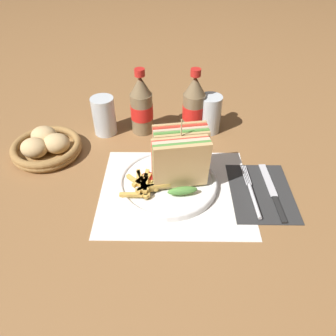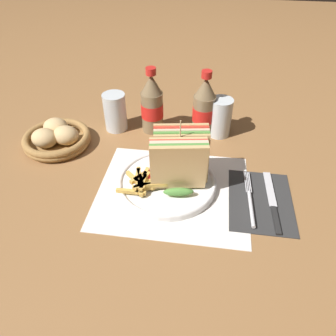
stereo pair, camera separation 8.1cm
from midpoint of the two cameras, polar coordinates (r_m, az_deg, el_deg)
ground_plane at (r=0.82m, az=-4.20°, el=-3.60°), size 4.00×4.00×0.00m
placemat at (r=0.81m, az=-1.64°, el=-4.04°), size 0.37×0.31×0.00m
plate_main at (r=0.82m, az=-2.86°, el=-2.62°), size 0.25×0.25×0.02m
club_sandwich at (r=0.77m, az=-0.81°, el=1.55°), size 0.14×0.13×0.17m
fries_pile at (r=0.79m, az=-6.99°, el=-2.98°), size 0.12×0.09×0.02m
ketchup_blob at (r=0.81m, az=-6.23°, el=-1.65°), size 0.04×0.03×0.01m
napkin at (r=0.83m, az=13.23°, el=-4.20°), size 0.15×0.21×0.00m
fork at (r=0.80m, az=11.73°, el=-4.77°), size 0.02×0.18×0.01m
knife at (r=0.83m, az=15.09°, el=-4.11°), size 0.02×0.20×0.00m
coke_bottle_near at (r=0.98m, az=-7.03°, el=10.58°), size 0.07×0.07×0.20m
coke_bottle_far at (r=0.98m, az=2.12°, el=10.64°), size 0.07×0.07×0.20m
glass_near at (r=1.00m, az=4.90°, el=8.90°), size 0.07×0.07×0.12m
glass_far at (r=1.01m, az=-13.40°, el=8.76°), size 0.07×0.07×0.12m
bread_basket at (r=0.99m, az=-22.69°, el=3.36°), size 0.19×0.19×0.07m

